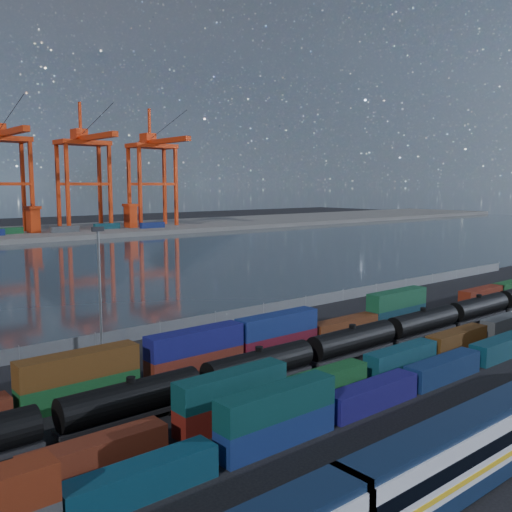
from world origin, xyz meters
TOP-DOWN VIEW (x-y plane):
  - ground at (0.00, 0.00)m, footprint 700.00×700.00m
  - harbor_water at (0.00, 105.00)m, footprint 700.00×700.00m
  - passenger_train at (-24.36, -23.29)m, footprint 78.67×3.29m
  - container_row_south at (-12.14, -9.22)m, footprint 139.39×2.39m
  - container_row_mid at (-7.43, -3.43)m, footprint 141.67×2.35m
  - container_row_north at (-16.75, 10.40)m, footprint 141.18×2.51m
  - tanker_string at (1.01, 2.81)m, footprint 122.79×3.07m
  - waterfront_fence at (-0.00, 28.00)m, footprint 160.12×0.12m
  - yard_light_mast at (-30.00, 26.00)m, footprint 1.60×0.40m

SIDE VIEW (x-z plane):
  - ground at x=0.00m, z-range 0.00..0.00m
  - harbor_water at x=0.00m, z-range 0.01..0.01m
  - waterfront_fence at x=0.00m, z-range -0.10..2.10m
  - container_row_mid at x=-7.43m, z-range -1.04..3.96m
  - container_row_south at x=-12.14m, z-range -0.59..4.50m
  - container_row_north at x=-16.75m, z-range -0.57..4.77m
  - tanker_string at x=1.01m, z-range 0.01..4.40m
  - passenger_train at x=-24.36m, z-range 0.01..5.66m
  - yard_light_mast at x=-30.00m, z-range 1.00..17.60m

